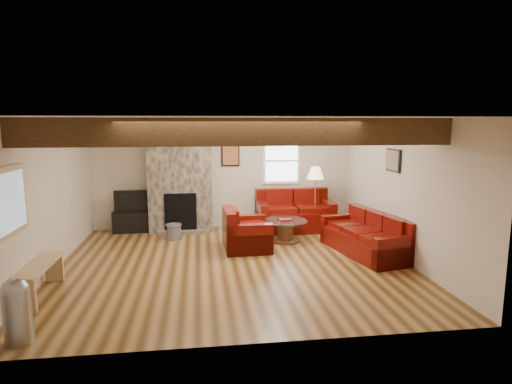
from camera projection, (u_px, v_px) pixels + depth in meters
room at (234, 193)px, 7.25m from camera, size 8.00×8.00×8.00m
oak_beam at (240, 132)px, 5.86m from camera, size 6.00×0.36×0.38m
chimney_breast at (180, 178)px, 9.56m from camera, size 1.40×0.67×2.50m
back_window at (281, 161)px, 10.03m from camera, size 0.90×0.08×1.10m
hatch_window at (8, 202)px, 5.36m from camera, size 0.08×1.00×0.90m
ceiling_dome at (277, 122)px, 8.06m from camera, size 0.40×0.40×0.18m
artwork_back at (230, 155)px, 9.85m from camera, size 0.42×0.06×0.52m
artwork_right at (393, 160)px, 7.85m from camera, size 0.06×0.55×0.42m
sofa_three at (365, 234)px, 7.99m from camera, size 1.20×2.10×0.76m
loveseat at (295, 210)px, 9.77m from camera, size 1.71×0.99×0.91m
armchair_red at (247, 229)px, 8.28m from camera, size 0.90×1.01×0.80m
coffee_table at (285, 231)px, 8.84m from camera, size 0.91×0.91×0.48m
tv_cabinet at (135, 221)px, 9.62m from camera, size 0.95×0.38×0.48m
television at (134, 200)px, 9.55m from camera, size 0.84×0.11×0.49m
floor_lamp at (315, 176)px, 9.49m from camera, size 0.38×0.38×1.47m
pine_bench at (41, 280)px, 6.04m from camera, size 0.29×1.24×0.47m
pedal_bin at (17, 310)px, 4.73m from camera, size 0.36×0.36×0.76m
coal_bucket at (174, 232)px, 8.99m from camera, size 0.36×0.36×0.34m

